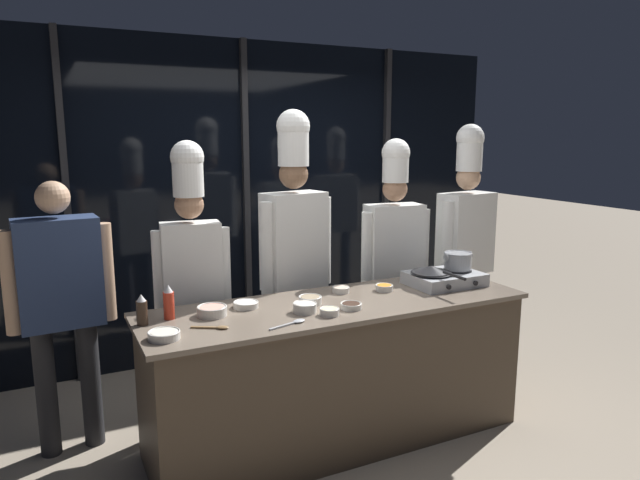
% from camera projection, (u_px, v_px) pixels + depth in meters
% --- Properties ---
extents(ground_plane, '(24.00, 24.00, 0.00)m').
position_uv_depth(ground_plane, '(337.00, 438.00, 3.67)').
color(ground_plane, gray).
extents(window_wall_back, '(5.00, 0.09, 2.70)m').
position_uv_depth(window_wall_back, '(245.00, 201.00, 4.95)').
color(window_wall_back, black).
rests_on(window_wall_back, ground_plane).
extents(demo_counter, '(2.42, 0.74, 0.91)m').
position_uv_depth(demo_counter, '(338.00, 371.00, 3.59)').
color(demo_counter, '#4C3D2D').
rests_on(demo_counter, ground_plane).
extents(portable_stove, '(0.49, 0.38, 0.10)m').
position_uv_depth(portable_stove, '(444.00, 278.00, 3.91)').
color(portable_stove, '#B2B5BA').
rests_on(portable_stove, demo_counter).
extents(frying_pan, '(0.28, 0.48, 0.05)m').
position_uv_depth(frying_pan, '(432.00, 270.00, 3.85)').
color(frying_pan, '#232326').
rests_on(frying_pan, portable_stove).
extents(stock_pot, '(0.22, 0.19, 0.12)m').
position_uv_depth(stock_pot, '(458.00, 260.00, 3.94)').
color(stock_pot, '#93969B').
rests_on(stock_pot, portable_stove).
extents(squeeze_bottle_chili, '(0.06, 0.06, 0.20)m').
position_uv_depth(squeeze_bottle_chili, '(169.00, 303.00, 3.18)').
color(squeeze_bottle_chili, red).
rests_on(squeeze_bottle_chili, demo_counter).
extents(squeeze_bottle_soy, '(0.06, 0.06, 0.17)m').
position_uv_depth(squeeze_bottle_soy, '(142.00, 311.00, 3.08)').
color(squeeze_bottle_soy, '#332319').
rests_on(squeeze_bottle_soy, demo_counter).
extents(prep_bowl_chicken, '(0.12, 0.12, 0.04)m').
position_uv_depth(prep_bowl_chicken, '(341.00, 289.00, 3.72)').
color(prep_bowl_chicken, silver).
rests_on(prep_bowl_chicken, demo_counter).
extents(prep_bowl_onion, '(0.14, 0.14, 0.06)m').
position_uv_depth(prep_bowl_onion, '(305.00, 307.00, 3.31)').
color(prep_bowl_onion, silver).
rests_on(prep_bowl_onion, demo_counter).
extents(prep_bowl_noodles, '(0.11, 0.11, 0.04)m').
position_uv_depth(prep_bowl_noodles, '(330.00, 311.00, 3.26)').
color(prep_bowl_noodles, silver).
rests_on(prep_bowl_noodles, demo_counter).
extents(prep_bowl_garlic, '(0.16, 0.16, 0.04)m').
position_uv_depth(prep_bowl_garlic, '(164.00, 334.00, 2.88)').
color(prep_bowl_garlic, silver).
rests_on(prep_bowl_garlic, demo_counter).
extents(prep_bowl_soy_glaze, '(0.13, 0.13, 0.04)m').
position_uv_depth(prep_bowl_soy_glaze, '(351.00, 305.00, 3.38)').
color(prep_bowl_soy_glaze, silver).
rests_on(prep_bowl_soy_glaze, demo_counter).
extents(prep_bowl_mushrooms, '(0.14, 0.14, 0.05)m').
position_uv_depth(prep_bowl_mushrooms, '(310.00, 300.00, 3.47)').
color(prep_bowl_mushrooms, silver).
rests_on(prep_bowl_mushrooms, demo_counter).
extents(prep_bowl_carrots, '(0.12, 0.12, 0.04)m').
position_uv_depth(prep_bowl_carrots, '(384.00, 287.00, 3.77)').
color(prep_bowl_carrots, silver).
rests_on(prep_bowl_carrots, demo_counter).
extents(prep_bowl_rice, '(0.15, 0.15, 0.04)m').
position_uv_depth(prep_bowl_rice, '(246.00, 304.00, 3.40)').
color(prep_bowl_rice, silver).
rests_on(prep_bowl_rice, demo_counter).
extents(prep_bowl_shrimp, '(0.17, 0.17, 0.06)m').
position_uv_depth(prep_bowl_shrimp, '(212.00, 310.00, 3.25)').
color(prep_bowl_shrimp, silver).
rests_on(prep_bowl_shrimp, demo_counter).
extents(serving_spoon_slotted, '(0.24, 0.10, 0.02)m').
position_uv_depth(serving_spoon_slotted, '(294.00, 322.00, 3.11)').
color(serving_spoon_slotted, '#B2B5BA').
rests_on(serving_spoon_slotted, demo_counter).
extents(serving_spoon_solid, '(0.19, 0.13, 0.02)m').
position_uv_depth(serving_spoon_solid, '(217.00, 327.00, 3.03)').
color(serving_spoon_solid, olive).
rests_on(serving_spoon_solid, demo_counter).
extents(person_guest, '(0.60, 0.27, 1.66)m').
position_uv_depth(person_guest, '(61.00, 293.00, 3.37)').
color(person_guest, '#232326').
rests_on(person_guest, ground_plane).
extents(chef_head, '(0.48, 0.24, 1.89)m').
position_uv_depth(chef_head, '(192.00, 263.00, 3.62)').
color(chef_head, '#4C4C51').
rests_on(chef_head, ground_plane).
extents(chef_sous, '(0.57, 0.30, 2.09)m').
position_uv_depth(chef_sous, '(294.00, 237.00, 3.97)').
color(chef_sous, '#4C4C51').
rests_on(chef_sous, ground_plane).
extents(chef_line, '(0.56, 0.27, 1.89)m').
position_uv_depth(chef_line, '(394.00, 245.00, 4.33)').
color(chef_line, '#232326').
rests_on(chef_line, ground_plane).
extents(chef_pastry, '(0.59, 0.30, 2.00)m').
position_uv_depth(chef_pastry, '(466.00, 232.00, 4.61)').
color(chef_pastry, '#4C4C51').
rests_on(chef_pastry, ground_plane).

